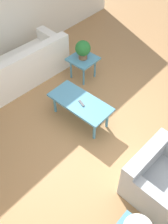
# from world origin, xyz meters

# --- Properties ---
(ground_plane) EXTENTS (14.00, 14.00, 0.00)m
(ground_plane) POSITION_xyz_m (0.00, 0.00, 0.00)
(ground_plane) COLOR #A87A4C
(sofa) EXTENTS (0.98, 2.03, 0.83)m
(sofa) POSITION_xyz_m (2.24, 0.13, 0.32)
(sofa) COLOR white
(sofa) RESTS_ON ground_plane
(armchair) EXTENTS (0.90, 0.99, 0.71)m
(armchair) POSITION_xyz_m (-1.26, 0.46, 0.28)
(armchair) COLOR #A8ADB2
(armchair) RESTS_ON ground_plane
(coffee_table) EXTENTS (1.16, 0.54, 0.46)m
(coffee_table) POSITION_xyz_m (0.55, 0.19, 0.41)
(coffee_table) COLOR teal
(coffee_table) RESTS_ON ground_plane
(side_table_plant) EXTENTS (0.54, 0.54, 0.50)m
(side_table_plant) POSITION_xyz_m (1.33, -0.76, 0.42)
(side_table_plant) COLOR teal
(side_table_plant) RESTS_ON ground_plane
(potted_plant) EXTENTS (0.32, 0.32, 0.40)m
(potted_plant) POSITION_xyz_m (1.33, -0.76, 0.72)
(potted_plant) COLOR brown
(potted_plant) RESTS_ON side_table_plant
(remote_control) EXTENTS (0.16, 0.09, 0.02)m
(remote_control) POSITION_xyz_m (0.50, 0.21, 0.47)
(remote_control) COLOR #4C4C51
(remote_control) RESTS_ON coffee_table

